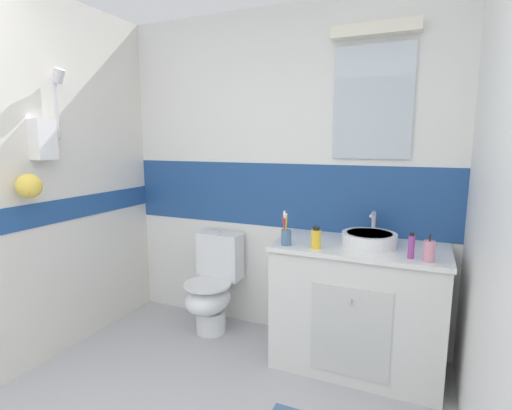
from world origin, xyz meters
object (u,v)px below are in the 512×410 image
Objects in this scene: sink_basin at (369,239)px; toilet at (213,287)px; lotion_bottle_short at (316,238)px; toothbrush_cup at (286,236)px; toothpaste_tube_upright at (411,246)px; soap_dispenser at (429,251)px.

sink_basin reaches higher than toilet.
sink_basin is 0.36m from lotion_bottle_short.
toilet is 0.92m from toothbrush_cup.
sink_basin is 0.32m from toothpaste_tube_upright.
sink_basin is 1.74× the size of toothbrush_cup.
toothpaste_tube_upright is (0.76, 0.02, 0.01)m from toothbrush_cup.
soap_dispenser is 0.65m from lotion_bottle_short.
soap_dispenser reaches higher than lotion_bottle_short.
toilet is 3.52× the size of toothbrush_cup.
soap_dispenser is (0.85, -0.00, -0.00)m from toothbrush_cup.
toothbrush_cup is 1.41× the size of soap_dispenser.
toothpaste_tube_upright is at bearing 1.20° from toothbrush_cup.
toothpaste_tube_upright is 0.56m from lotion_bottle_short.
sink_basin is at bearing 150.39° from soap_dispenser.
lotion_bottle_short is (-0.56, -0.01, -0.01)m from toothpaste_tube_upright.
soap_dispenser is at bearing -8.94° from toilet.
soap_dispenser is at bearing -0.13° from toothbrush_cup.
toothbrush_cup reaches higher than soap_dispenser.
toothbrush_cup is (0.70, -0.24, 0.55)m from toilet.
toothbrush_cup is 0.85m from soap_dispenser.
lotion_bottle_short is at bearing 0.46° from toothbrush_cup.
toothbrush_cup reaches higher than toothpaste_tube_upright.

